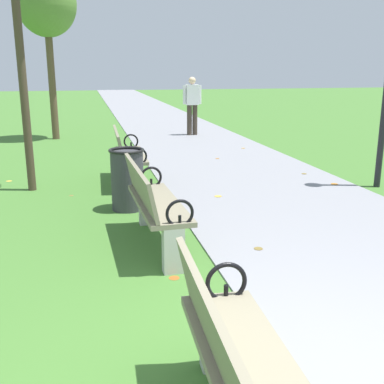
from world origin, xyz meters
The scene contains 8 objects.
paved_walkway centered at (1.57, 18.00, 0.01)m, with size 3.14×44.00×0.02m, color gray.
park_bench_1 centered at (-0.50, -0.01, 0.49)m, with size 0.53×1.62×0.90m.
park_bench_2 centered at (-0.50, 2.98, 0.49)m, with size 0.53×1.62×0.90m.
park_bench_3 centered at (-0.50, 5.94, 0.49)m, with size 0.51×1.61×0.90m.
tree_2 centered at (-1.96, 11.47, 3.43)m, with size 1.53×1.53×4.32m.
pedestrian_walking centered at (1.82, 11.29, 0.93)m, with size 0.53×0.23×1.62m.
trash_bin centered at (-0.65, 4.42, 0.42)m, with size 0.48×0.48×0.84m.
scattered_leaves centered at (0.38, 4.14, 0.01)m, with size 5.45×10.33×0.02m.
Camera 1 is at (-1.17, -1.83, 1.89)m, focal length 43.96 mm.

